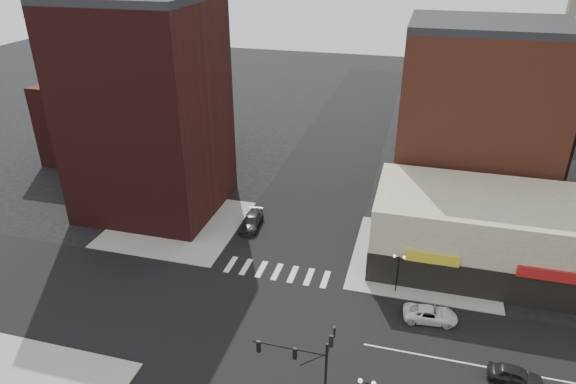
% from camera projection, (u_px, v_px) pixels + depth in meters
% --- Properties ---
extents(ground, '(240.00, 240.00, 0.00)m').
position_uv_depth(ground, '(253.00, 324.00, 45.97)').
color(ground, black).
rests_on(ground, ground).
extents(road_ew, '(200.00, 14.00, 0.02)m').
position_uv_depth(road_ew, '(253.00, 324.00, 45.97)').
color(road_ew, black).
rests_on(road_ew, ground).
extents(road_ns, '(14.00, 200.00, 0.02)m').
position_uv_depth(road_ns, '(253.00, 324.00, 45.97)').
color(road_ns, black).
rests_on(road_ns, ground).
extents(sidewalk_nw, '(15.00, 15.00, 0.12)m').
position_uv_depth(sidewalk_nw, '(177.00, 224.00, 61.86)').
color(sidewalk_nw, gray).
rests_on(sidewalk_nw, ground).
extents(sidewalk_ne, '(15.00, 15.00, 0.12)m').
position_uv_depth(sidewalk_ne, '(424.00, 259.00, 55.08)').
color(sidewalk_ne, gray).
rests_on(sidewalk_ne, ground).
extents(building_nw, '(16.00, 15.00, 25.00)m').
position_uv_depth(building_nw, '(147.00, 112.00, 60.82)').
color(building_nw, '#371211').
rests_on(building_nw, ground).
extents(building_nw_low, '(20.00, 18.00, 12.00)m').
position_uv_depth(building_nw_low, '(127.00, 116.00, 80.14)').
color(building_nw_low, '#371211').
rests_on(building_nw_low, ground).
extents(building_ne_midrise, '(18.00, 15.00, 22.00)m').
position_uv_depth(building_ne_midrise, '(476.00, 122.00, 62.11)').
color(building_ne_midrise, brown).
rests_on(building_ne_midrise, ground).
extents(building_ne_row, '(24.20, 12.20, 8.00)m').
position_uv_depth(building_ne_row, '(493.00, 239.00, 52.55)').
color(building_ne_row, beige).
rests_on(building_ne_row, ground).
extents(traffic_signal, '(5.59, 3.09, 7.77)m').
position_uv_depth(traffic_signal, '(313.00, 360.00, 35.30)').
color(traffic_signal, black).
rests_on(traffic_signal, ground).
extents(street_lamp_ne, '(1.22, 0.32, 4.16)m').
position_uv_depth(street_lamp_ne, '(398.00, 264.00, 48.61)').
color(street_lamp_ne, black).
rests_on(street_lamp_ne, sidewalk_ne).
extents(white_suv, '(4.98, 2.65, 1.33)m').
position_uv_depth(white_suv, '(430.00, 314.00, 46.13)').
color(white_suv, white).
rests_on(white_suv, ground).
extents(dark_sedan_east, '(4.24, 2.06, 1.39)m').
position_uv_depth(dark_sedan_east, '(515.00, 375.00, 39.66)').
color(dark_sedan_east, black).
rests_on(dark_sedan_east, ground).
extents(dark_sedan_north, '(2.47, 5.31, 1.50)m').
position_uv_depth(dark_sedan_north, '(252.00, 221.00, 61.00)').
color(dark_sedan_north, black).
rests_on(dark_sedan_north, ground).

